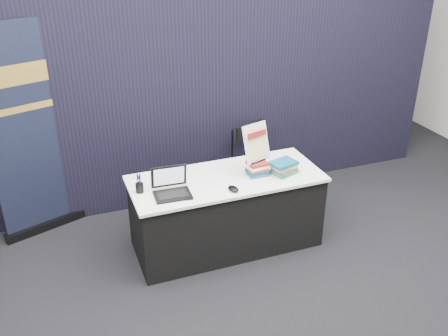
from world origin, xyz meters
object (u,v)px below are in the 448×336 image
laptop (171,188)px  stacking_chair (254,162)px  pullup_banner (35,145)px  book_stack_short (284,167)px  book_stack_tall (257,168)px  info_sign (256,143)px  display_table (226,212)px

laptop → stacking_chair: 1.42m
pullup_banner → book_stack_short: bearing=-45.8°
laptop → book_stack_short: size_ratio=1.22×
book_stack_tall → pullup_banner: size_ratio=0.09×
laptop → stacking_chair: bearing=38.0°
book_stack_short → info_sign: bearing=157.6°
display_table → pullup_banner: bearing=149.8°
info_sign → laptop: bearing=170.3°
display_table → pullup_banner: size_ratio=0.85×
book_stack_short → info_sign: (-0.24, 0.10, 0.24)m
laptop → info_sign: info_sign is taller
book_stack_short → pullup_banner: bearing=153.8°
display_table → info_sign: 0.74m
book_stack_tall → book_stack_short: (0.24, -0.07, -0.00)m
book_stack_short → info_sign: 0.36m
display_table → book_stack_tall: bearing=-9.3°
book_stack_short → stacking_chair: size_ratio=0.30×
laptop → info_sign: bearing=10.4°
laptop → pullup_banner: (-1.07, 1.07, 0.13)m
pullup_banner → stacking_chair: pullup_banner is taller
display_table → book_stack_short: (0.53, -0.12, 0.44)m
pullup_banner → info_sign: bearing=-46.2°
display_table → book_stack_short: size_ratio=6.68×
stacking_chair → laptop: bearing=-169.6°
laptop → info_sign: size_ratio=0.89×
book_stack_tall → stacking_chair: stacking_chair is taller
book_stack_tall → book_stack_short: 0.25m
display_table → info_sign: size_ratio=4.86×
info_sign → pullup_banner: bearing=136.5°
book_stack_tall → laptop: bearing=-174.9°
laptop → book_stack_tall: 0.85m
book_stack_tall → book_stack_short: size_ratio=0.74×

